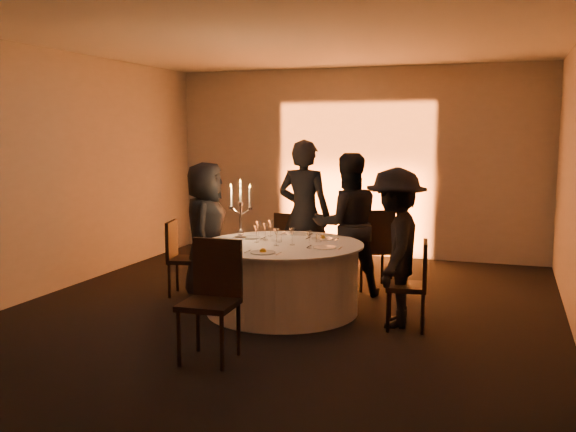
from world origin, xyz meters
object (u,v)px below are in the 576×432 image
(banquet_table, at_px, (282,278))
(chair_left, at_px, (180,254))
(candelabra, at_px, (241,218))
(chair_front, at_px, (213,292))
(guest_left, at_px, (206,230))
(chair_back_right, at_px, (374,244))
(guest_right, at_px, (395,247))
(guest_back_right, at_px, (347,225))
(guest_back_left, at_px, (304,215))
(chair_back_left, at_px, (291,241))
(chair_right, at_px, (414,280))
(coffee_cup, at_px, (219,242))

(banquet_table, xyz_separation_m, chair_left, (-1.42, 0.28, 0.13))
(banquet_table, relative_size, candelabra, 2.60)
(chair_front, xyz_separation_m, candelabra, (-0.46, 1.70, 0.41))
(chair_left, xyz_separation_m, chair_front, (1.33, -1.86, 0.08))
(chair_left, distance_m, chair_front, 2.29)
(guest_left, bearing_deg, chair_back_right, -78.69)
(chair_left, distance_m, chair_back_right, 2.42)
(chair_left, relative_size, guest_right, 0.56)
(guest_left, bearing_deg, guest_back_right, -85.34)
(chair_back_right, relative_size, guest_back_left, 0.54)
(chair_back_left, distance_m, chair_right, 2.62)
(chair_left, bearing_deg, banquet_table, -113.49)
(chair_back_left, xyz_separation_m, chair_back_right, (1.22, -0.30, 0.08))
(guest_back_left, relative_size, candelabra, 2.74)
(banquet_table, distance_m, coffee_cup, 0.81)
(guest_left, xyz_separation_m, guest_back_left, (1.00, 0.79, 0.13))
(chair_left, bearing_deg, chair_right, -111.19)
(chair_back_left, relative_size, guest_back_right, 0.51)
(guest_right, bearing_deg, guest_left, -104.75)
(banquet_table, bearing_deg, coffee_cup, -156.55)
(guest_back_left, relative_size, coffee_cup, 17.24)
(chair_back_left, relative_size, chair_right, 0.99)
(chair_left, distance_m, guest_back_left, 1.62)
(chair_back_right, distance_m, guest_left, 2.12)
(chair_back_right, relative_size, guest_back_right, 0.59)
(guest_back_right, distance_m, guest_right, 1.30)
(chair_back_right, xyz_separation_m, candelabra, (-1.31, -1.20, 0.43))
(chair_front, bearing_deg, candelabra, 102.19)
(chair_front, bearing_deg, chair_left, 122.68)
(guest_left, relative_size, candelabra, 2.36)
(guest_left, xyz_separation_m, guest_right, (2.36, -0.43, 0.00))
(chair_left, height_order, chair_back_left, chair_left)
(guest_back_left, relative_size, guest_right, 1.16)
(guest_right, distance_m, coffee_cup, 1.91)
(chair_front, bearing_deg, banquet_table, 83.94)
(chair_back_right, xyz_separation_m, guest_left, (-1.87, -0.99, 0.23))
(chair_front, relative_size, guest_right, 0.64)
(banquet_table, distance_m, guest_left, 1.22)
(banquet_table, bearing_deg, chair_right, -6.58)
(chair_left, xyz_separation_m, chair_back_left, (0.97, 1.34, -0.01))
(chair_back_right, bearing_deg, chair_left, -2.33)
(chair_back_left, distance_m, coffee_cup, 1.92)
(chair_left, relative_size, guest_back_left, 0.48)
(chair_back_right, bearing_deg, chair_front, 45.84)
(chair_back_left, xyz_separation_m, chair_right, (1.92, -1.78, 0.01))
(chair_left, relative_size, chair_front, 0.87)
(chair_front, relative_size, guest_left, 0.65)
(chair_back_right, bearing_deg, guest_right, 81.70)
(banquet_table, xyz_separation_m, guest_left, (-1.10, 0.33, 0.43))
(chair_back_left, xyz_separation_m, guest_right, (1.71, -1.71, 0.32))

